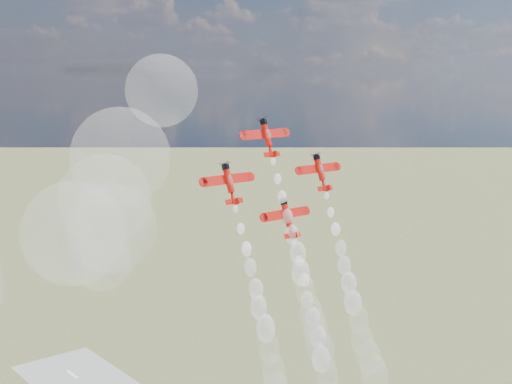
{
  "coord_description": "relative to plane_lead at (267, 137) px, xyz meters",
  "views": [
    {
      "loc": [
        -100.01,
        -97.71,
        107.4
      ],
      "look_at": [
        -3.62,
        21.1,
        81.16
      ],
      "focal_mm": 50.0,
      "sensor_mm": 36.0,
      "label": 1
    }
  ],
  "objects": [
    {
      "name": "plane_slot",
      "position": [
        0.0,
        -7.05,
        -17.26
      ],
      "size": [
        12.56,
        5.8,
        8.54
      ],
      "rotation": [
        1.18,
        0.0,
        0.0
      ],
      "color": "red",
      "rests_on": "ground"
    },
    {
      "name": "drifted_smoke_cloud",
      "position": [
        -58.21,
        3.47,
        -8.61
      ],
      "size": [
        74.71,
        40.1,
        51.32
      ],
      "color": "white",
      "rests_on": "ground"
    },
    {
      "name": "smoke_trail_lead",
      "position": [
        -0.08,
        -14.73,
        -36.22
      ],
      "size": [
        5.81,
        19.25,
        42.23
      ],
      "color": "white",
      "rests_on": "plane_lead"
    },
    {
      "name": "smoke_trail_right",
      "position": [
        13.13,
        -18.5,
        -44.8
      ],
      "size": [
        5.67,
        19.77,
        41.61
      ],
      "color": "white",
      "rests_on": "plane_right"
    },
    {
      "name": "smoke_trail_left",
      "position": [
        -13.55,
        -18.45,
        -44.95
      ],
      "size": [
        5.47,
        19.65,
        42.14
      ],
      "color": "white",
      "rests_on": "plane_left"
    },
    {
      "name": "plane_lead",
      "position": [
        0.0,
        0.0,
        0.0
      ],
      "size": [
        12.56,
        5.8,
        8.54
      ],
      "rotation": [
        1.18,
        0.0,
        0.0
      ],
      "color": "red",
      "rests_on": "ground"
    },
    {
      "name": "plane_left",
      "position": [
        -13.32,
        -3.53,
        -8.63
      ],
      "size": [
        12.56,
        5.8,
        8.54
      ],
      "rotation": [
        1.18,
        0.0,
        0.0
      ],
      "color": "red",
      "rests_on": "ground"
    },
    {
      "name": "plane_right",
      "position": [
        13.32,
        -3.53,
        -8.63
      ],
      "size": [
        12.56,
        5.8,
        8.54
      ],
      "rotation": [
        1.18,
        0.0,
        0.0
      ],
      "color": "red",
      "rests_on": "ground"
    }
  ]
}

